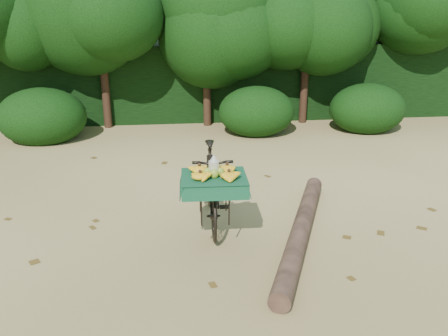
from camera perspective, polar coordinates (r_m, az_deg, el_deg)
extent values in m
plane|color=tan|center=(6.29, -2.78, -6.67)|extent=(80.00, 80.00, 0.00)
imported|color=black|center=(6.12, -1.54, -2.12)|extent=(0.54, 1.74, 1.04)
cube|color=black|center=(5.44, -1.22, -1.18)|extent=(0.39, 0.47, 0.03)
cube|color=#144E33|center=(5.44, -1.22, -1.01)|extent=(0.77, 0.65, 0.01)
ellipsoid|color=olive|center=(5.42, -0.45, -0.46)|extent=(0.10, 0.08, 0.11)
ellipsoid|color=olive|center=(5.48, -1.26, -0.26)|extent=(0.10, 0.08, 0.11)
ellipsoid|color=olive|center=(5.41, -1.99, -0.50)|extent=(0.10, 0.08, 0.11)
ellipsoid|color=olive|center=(5.36, -1.18, -0.71)|extent=(0.10, 0.08, 0.11)
cylinder|color=#EAE5C6|center=(5.41, -1.23, 0.04)|extent=(0.12, 0.12, 0.16)
cylinder|color=brown|center=(5.95, 9.25, -7.32)|extent=(1.42, 3.00, 0.23)
cube|color=black|center=(12.09, -4.87, 10.51)|extent=(26.00, 1.80, 1.80)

